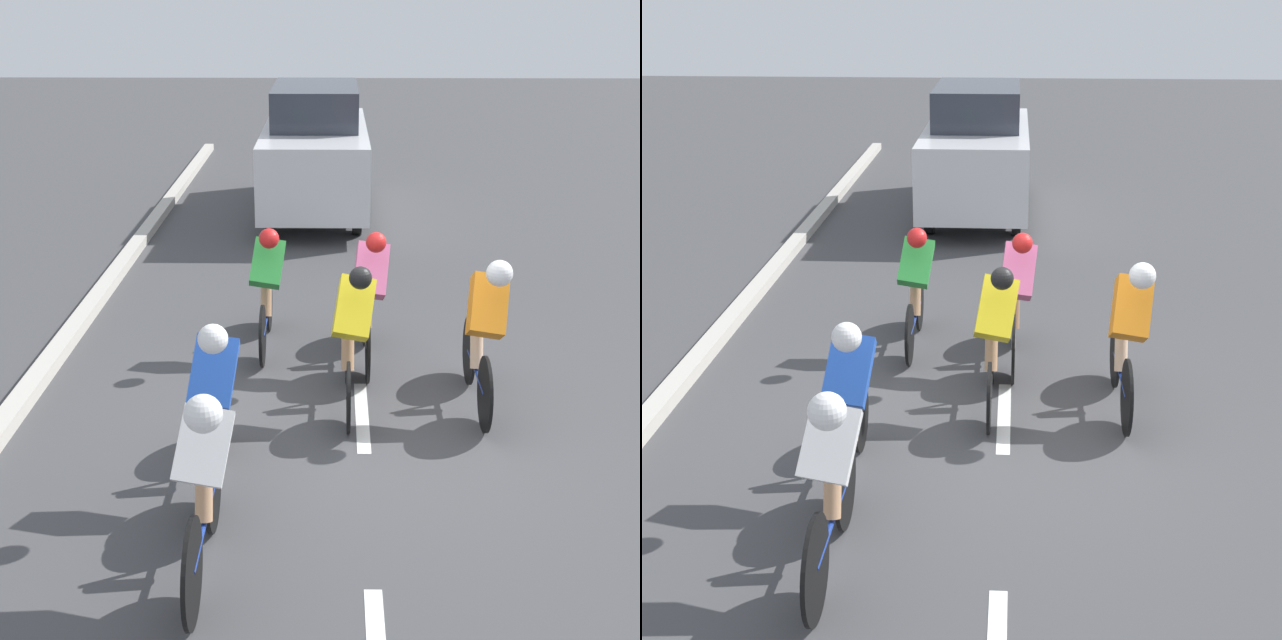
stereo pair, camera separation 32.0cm
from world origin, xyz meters
The scene contains 11 objects.
ground_plane centered at (0.00, 0.00, 0.00)m, with size 60.00×60.00×0.00m, color #424244.
lane_stripe_mid centered at (0.00, -0.13, 0.00)m, with size 0.12×1.40×0.01m, color white.
lane_stripe_far centered at (0.00, -3.33, 0.00)m, with size 0.12×1.40×0.01m, color white.
curb centered at (3.20, -0.13, 0.07)m, with size 0.20×27.26×0.14m, color #B7B2A8.
cyclist_orange centered at (-1.10, -0.31, 0.80)m, with size 0.40×1.68×1.52m.
cyclist_pink centered at (-0.10, -1.33, 0.77)m, with size 0.39×1.68×1.49m.
cyclist_yellow centered at (0.10, -0.31, 0.77)m, with size 0.41×1.68×1.47m.
cyclist_white centered at (1.10, 2.25, 0.78)m, with size 0.41×1.73×1.47m.
cyclist_green centered at (0.97, -1.71, 0.74)m, with size 0.39×1.66×1.42m.
cyclist_blue centered at (1.18, 1.11, 0.78)m, with size 0.40×1.66×1.48m.
support_car centered at (0.58, -7.80, 1.06)m, with size 1.70×4.39×2.12m.
Camera 2 is at (-0.04, 7.21, 3.78)m, focal length 50.00 mm.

